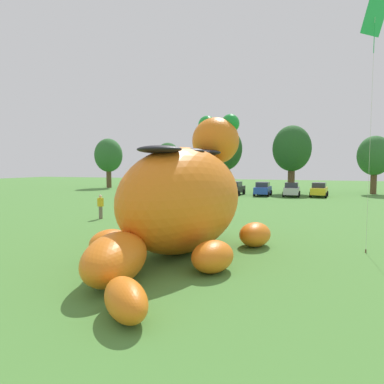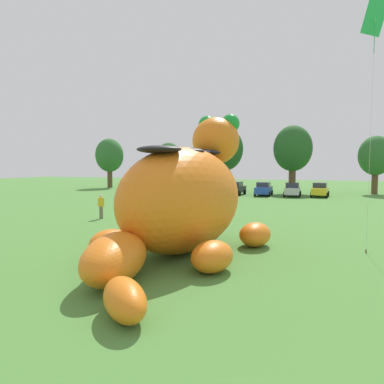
{
  "view_description": "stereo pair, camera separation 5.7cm",
  "coord_description": "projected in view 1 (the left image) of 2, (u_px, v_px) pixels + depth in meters",
  "views": [
    {
      "loc": [
        6.18,
        -13.75,
        3.76
      ],
      "look_at": [
        0.91,
        1.27,
        2.54
      ],
      "focal_mm": 32.09,
      "sensor_mm": 36.0,
      "label": 1
    },
    {
      "loc": [
        6.23,
        -13.73,
        3.76
      ],
      "look_at": [
        0.91,
        1.27,
        2.54
      ],
      "focal_mm": 32.09,
      "sensor_mm": 36.0,
      "label": 2
    }
  ],
  "objects": [
    {
      "name": "tree_far_left",
      "position": [
        108.0,
        156.0,
        58.3
      ],
      "size": [
        4.71,
        4.71,
        8.35
      ],
      "color": "brown",
      "rests_on": "ground"
    },
    {
      "name": "tree_left",
      "position": [
        168.0,
        159.0,
        53.95
      ],
      "size": [
        4.14,
        4.14,
        7.35
      ],
      "color": "brown",
      "rests_on": "ground"
    },
    {
      "name": "car_red",
      "position": [
        185.0,
        187.0,
        46.82
      ],
      "size": [
        2.06,
        4.16,
        1.72
      ],
      "color": "red",
      "rests_on": "ground"
    },
    {
      "name": "spectator_mid_field",
      "position": [
        101.0,
        207.0,
        24.28
      ],
      "size": [
        0.38,
        0.26,
        1.71
      ],
      "color": "#726656",
      "rests_on": "ground"
    },
    {
      "name": "car_silver",
      "position": [
        292.0,
        189.0,
        41.81
      ],
      "size": [
        1.95,
        4.1,
        1.72
      ],
      "color": "#B7BABF",
      "rests_on": "ground"
    },
    {
      "name": "tree_centre_left",
      "position": [
        292.0,
        149.0,
        47.03
      ],
      "size": [
        5.21,
        5.21,
        9.25
      ],
      "color": "brown",
      "rests_on": "ground"
    },
    {
      "name": "car_yellow",
      "position": [
        319.0,
        190.0,
        41.48
      ],
      "size": [
        2.24,
        4.25,
        1.72
      ],
      "color": "yellow",
      "rests_on": "ground"
    },
    {
      "name": "tethered_flying_kite",
      "position": [
        375.0,
        20.0,
        14.08
      ],
      "size": [
        1.13,
        1.13,
        10.64
      ],
      "color": "brown",
      "rests_on": "ground"
    },
    {
      "name": "tree_mid_left",
      "position": [
        224.0,
        150.0,
        50.17
      ],
      "size": [
        5.27,
        5.27,
        9.36
      ],
      "color": "brown",
      "rests_on": "ground"
    },
    {
      "name": "giant_inflatable_creature",
      "position": [
        185.0,
        198.0,
        15.01
      ],
      "size": [
        7.08,
        12.82,
        6.44
      ],
      "color": "orange",
      "rests_on": "ground"
    },
    {
      "name": "spectator_near_inflatable",
      "position": [
        225.0,
        208.0,
        23.73
      ],
      "size": [
        0.38,
        0.26,
        1.71
      ],
      "color": "black",
      "rests_on": "ground"
    },
    {
      "name": "car_blue",
      "position": [
        263.0,
        189.0,
        42.89
      ],
      "size": [
        1.98,
        4.12,
        1.72
      ],
      "color": "#2347B7",
      "rests_on": "ground"
    },
    {
      "name": "car_orange",
      "position": [
        208.0,
        188.0,
        44.79
      ],
      "size": [
        1.96,
        4.11,
        1.72
      ],
      "color": "orange",
      "rests_on": "ground"
    },
    {
      "name": "ground_plane",
      "position": [
        163.0,
        250.0,
        15.26
      ],
      "size": [
        160.0,
        160.0,
        0.0
      ],
      "primitive_type": "plane",
      "color": "#4C8438"
    },
    {
      "name": "car_black",
      "position": [
        235.0,
        188.0,
        44.02
      ],
      "size": [
        2.17,
        4.21,
        1.72
      ],
      "color": "black",
      "rests_on": "ground"
    },
    {
      "name": "tree_centre",
      "position": [
        375.0,
        156.0,
        45.31
      ],
      "size": [
        4.34,
        4.34,
        7.7
      ],
      "color": "brown",
      "rests_on": "ground"
    }
  ]
}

